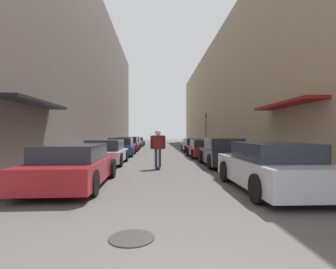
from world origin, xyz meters
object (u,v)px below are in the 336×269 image
(skateboarder, at_px, (158,145))
(traffic_light, at_px, (206,127))
(parked_car_left_0, at_px, (74,166))
(parked_car_left_5, at_px, (137,142))
(parked_car_left_1, at_px, (106,152))
(parked_car_left_3, at_px, (128,144))
(parked_car_right_0, at_px, (271,167))
(manhole_cover, at_px, (132,238))
(parked_car_right_3, at_px, (193,145))
(parked_car_left_2, at_px, (121,147))
(parked_car_left_4, at_px, (133,142))
(parked_car_right_1, at_px, (222,153))
(parked_car_right_2, at_px, (204,149))

(skateboarder, bearing_deg, traffic_light, 72.14)
(parked_car_left_0, height_order, parked_car_left_5, parked_car_left_0)
(parked_car_left_0, bearing_deg, parked_car_left_1, 91.23)
(parked_car_left_3, bearing_deg, parked_car_left_1, -90.28)
(parked_car_left_0, xyz_separation_m, parked_car_right_0, (5.77, -0.90, 0.03))
(manhole_cover, bearing_deg, parked_car_right_0, 41.76)
(parked_car_left_5, height_order, manhole_cover, parked_car_left_5)
(parked_car_left_1, relative_size, skateboarder, 2.20)
(parked_car_left_3, bearing_deg, parked_car_right_3, -14.71)
(parked_car_left_2, xyz_separation_m, parked_car_right_0, (5.78, -12.14, 0.02))
(parked_car_left_4, relative_size, parked_car_right_0, 0.98)
(parked_car_left_1, relative_size, traffic_light, 1.05)
(skateboarder, xyz_separation_m, manhole_cover, (-0.47, -7.95, -1.10))
(skateboarder, bearing_deg, manhole_cover, -93.35)
(parked_car_left_2, xyz_separation_m, traffic_light, (8.17, 9.77, 1.79))
(parked_car_left_2, xyz_separation_m, parked_car_left_4, (-0.15, 10.88, -0.02))
(parked_car_left_1, xyz_separation_m, parked_car_left_2, (0.11, 5.44, 0.02))
(parked_car_left_1, relative_size, parked_car_right_0, 0.88)
(parked_car_left_4, xyz_separation_m, parked_car_right_1, (5.99, -17.43, 0.05))
(parked_car_left_1, xyz_separation_m, parked_car_right_3, (6.00, 9.34, -0.05))
(parked_car_left_5, xyz_separation_m, parked_car_right_3, (5.89, -12.00, 0.02))
(traffic_light, bearing_deg, parked_car_left_0, -111.21)
(parked_car_right_0, xyz_separation_m, traffic_light, (2.38, 21.92, 1.77))
(parked_car_left_5, bearing_deg, parked_car_right_0, -78.34)
(parked_car_left_2, distance_m, parked_car_right_1, 8.78)
(parked_car_left_2, distance_m, manhole_cover, 15.54)
(parked_car_right_2, bearing_deg, traffic_light, 78.27)
(parked_car_left_5, xyz_separation_m, parked_car_right_0, (5.79, -28.04, 0.10))
(manhole_cover, distance_m, traffic_light, 25.97)
(parked_car_left_0, xyz_separation_m, parked_car_right_1, (5.82, 4.69, 0.04))
(parked_car_left_1, height_order, parked_car_left_4, same)
(parked_car_left_1, xyz_separation_m, traffic_light, (8.28, 15.22, 1.81))
(parked_car_left_3, height_order, parked_car_left_4, parked_car_left_3)
(parked_car_left_1, relative_size, parked_car_left_4, 0.89)
(parked_car_left_1, height_order, parked_car_left_2, parked_car_left_2)
(parked_car_left_3, distance_m, skateboarder, 13.17)
(parked_car_left_4, bearing_deg, parked_car_left_3, -88.99)
(manhole_cover, bearing_deg, parked_car_right_3, 79.05)
(parked_car_right_2, relative_size, skateboarder, 2.26)
(parked_car_left_5, bearing_deg, parked_car_left_2, -89.99)
(parked_car_left_3, distance_m, parked_car_right_2, 9.26)
(parked_car_left_0, distance_m, parked_car_right_1, 7.48)
(parked_car_right_3, bearing_deg, parked_car_left_2, -146.51)
(parked_car_left_1, height_order, parked_car_right_2, parked_car_left_1)
(parked_car_left_0, xyz_separation_m, parked_car_left_5, (-0.02, 27.15, -0.07))
(parked_car_left_4, height_order, parked_car_left_5, parked_car_left_4)
(parked_car_right_1, xyz_separation_m, parked_car_right_2, (-0.06, 4.83, -0.08))
(skateboarder, distance_m, manhole_cover, 8.04)
(parked_car_right_3, height_order, traffic_light, traffic_light)
(parked_car_left_3, xyz_separation_m, skateboarder, (2.69, -12.89, 0.48))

